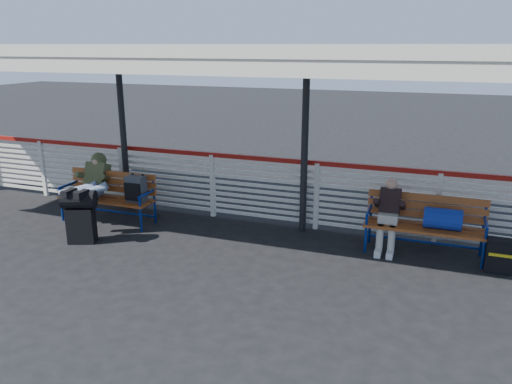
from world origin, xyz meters
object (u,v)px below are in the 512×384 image
at_px(bench_right, 433,219).
at_px(suitcase_side, 499,256).
at_px(luggage_stack, 80,214).
at_px(traveler_man, 89,187).
at_px(companion_person, 388,214).
at_px(bench_left, 118,191).

xyz_separation_m(bench_right, suitcase_side, (0.94, -0.31, -0.33)).
relative_size(luggage_stack, suitcase_side, 1.78).
height_order(traveler_man, companion_person, traveler_man).
distance_m(companion_person, suitcase_side, 1.66).
height_order(companion_person, suitcase_side, companion_person).
bearing_deg(bench_left, companion_person, 4.71).
height_order(luggage_stack, traveler_man, traveler_man).
xyz_separation_m(luggage_stack, bench_right, (5.43, 1.43, 0.10)).
height_order(luggage_stack, companion_person, companion_person).
bearing_deg(companion_person, bench_right, 1.06).
relative_size(bench_left, companion_person, 1.57).
distance_m(bench_left, suitcase_side, 6.37).
height_order(bench_right, traveler_man, traveler_man).
xyz_separation_m(bench_right, traveler_man, (-5.77, -0.75, 0.14)).
relative_size(luggage_stack, traveler_man, 0.55).
distance_m(bench_left, companion_person, 4.77).
bearing_deg(luggage_stack, traveler_man, 95.18).
relative_size(bench_right, traveler_man, 1.10).
distance_m(bench_right, suitcase_side, 1.04).
bearing_deg(suitcase_side, bench_left, -178.27).
bearing_deg(traveler_man, suitcase_side, 3.74).
distance_m(bench_left, bench_right, 5.43).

